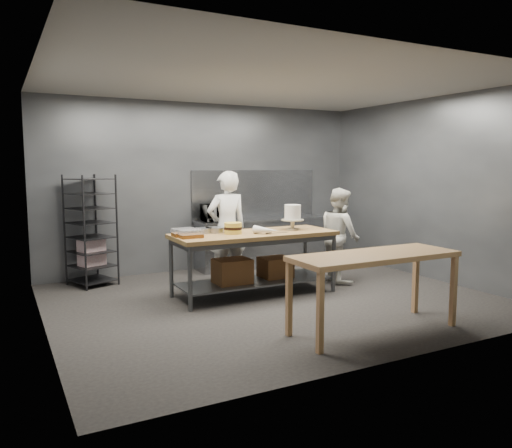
{
  "coord_description": "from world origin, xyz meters",
  "views": [
    {
      "loc": [
        -3.42,
        -6.01,
        1.89
      ],
      "look_at": [
        -0.11,
        0.32,
        1.05
      ],
      "focal_mm": 35.0,
      "sensor_mm": 36.0,
      "label": 1
    }
  ],
  "objects_px": {
    "microwave": "(218,213)",
    "speed_rack": "(91,231)",
    "layer_cake": "(233,228)",
    "chef_behind": "(227,228)",
    "work_table": "(253,256)",
    "near_counter": "(375,261)",
    "chef_right": "(340,235)",
    "frosted_cake_stand": "(293,214)"
  },
  "relations": [
    {
      "from": "speed_rack",
      "to": "layer_cake",
      "type": "height_order",
      "value": "speed_rack"
    },
    {
      "from": "microwave",
      "to": "speed_rack",
      "type": "bearing_deg",
      "value": -177.93
    },
    {
      "from": "chef_behind",
      "to": "frosted_cake_stand",
      "type": "height_order",
      "value": "chef_behind"
    },
    {
      "from": "chef_right",
      "to": "layer_cake",
      "type": "height_order",
      "value": "chef_right"
    },
    {
      "from": "chef_behind",
      "to": "near_counter",
      "type": "bearing_deg",
      "value": 102.32
    },
    {
      "from": "work_table",
      "to": "chef_right",
      "type": "distance_m",
      "value": 1.67
    },
    {
      "from": "chef_right",
      "to": "frosted_cake_stand",
      "type": "bearing_deg",
      "value": 106.09
    },
    {
      "from": "near_counter",
      "to": "layer_cake",
      "type": "relative_size",
      "value": 7.93
    },
    {
      "from": "chef_right",
      "to": "microwave",
      "type": "bearing_deg",
      "value": 50.73
    },
    {
      "from": "near_counter",
      "to": "microwave",
      "type": "bearing_deg",
      "value": 93.95
    },
    {
      "from": "chef_right",
      "to": "layer_cake",
      "type": "xyz_separation_m",
      "value": [
        -1.96,
        -0.09,
        0.23
      ]
    },
    {
      "from": "chef_behind",
      "to": "chef_right",
      "type": "xyz_separation_m",
      "value": [
        1.74,
        -0.62,
        -0.14
      ]
    },
    {
      "from": "frosted_cake_stand",
      "to": "layer_cake",
      "type": "distance_m",
      "value": 1.01
    },
    {
      "from": "layer_cake",
      "to": "chef_behind",
      "type": "bearing_deg",
      "value": 72.68
    },
    {
      "from": "near_counter",
      "to": "chef_right",
      "type": "relative_size",
      "value": 1.31
    },
    {
      "from": "frosted_cake_stand",
      "to": "work_table",
      "type": "bearing_deg",
      "value": -178.37
    },
    {
      "from": "work_table",
      "to": "microwave",
      "type": "bearing_deg",
      "value": 83.11
    },
    {
      "from": "speed_rack",
      "to": "chef_right",
      "type": "distance_m",
      "value": 3.98
    },
    {
      "from": "near_counter",
      "to": "work_table",
      "type": "bearing_deg",
      "value": 103.18
    },
    {
      "from": "work_table",
      "to": "chef_behind",
      "type": "relative_size",
      "value": 1.33
    },
    {
      "from": "work_table",
      "to": "near_counter",
      "type": "xyz_separation_m",
      "value": [
        0.49,
        -2.07,
        0.24
      ]
    },
    {
      "from": "work_table",
      "to": "near_counter",
      "type": "relative_size",
      "value": 1.2
    },
    {
      "from": "speed_rack",
      "to": "chef_behind",
      "type": "distance_m",
      "value": 2.15
    },
    {
      "from": "near_counter",
      "to": "chef_behind",
      "type": "bearing_deg",
      "value": 101.49
    },
    {
      "from": "speed_rack",
      "to": "microwave",
      "type": "height_order",
      "value": "speed_rack"
    },
    {
      "from": "work_table",
      "to": "layer_cake",
      "type": "height_order",
      "value": "layer_cake"
    },
    {
      "from": "layer_cake",
      "to": "frosted_cake_stand",
      "type": "bearing_deg",
      "value": -0.31
    },
    {
      "from": "chef_behind",
      "to": "frosted_cake_stand",
      "type": "relative_size",
      "value": 4.75
    },
    {
      "from": "work_table",
      "to": "chef_behind",
      "type": "distance_m",
      "value": 0.81
    },
    {
      "from": "near_counter",
      "to": "layer_cake",
      "type": "height_order",
      "value": "layer_cake"
    },
    {
      "from": "work_table",
      "to": "speed_rack",
      "type": "relative_size",
      "value": 1.37
    },
    {
      "from": "speed_rack",
      "to": "chef_right",
      "type": "xyz_separation_m",
      "value": [
        3.64,
        -1.61,
        -0.09
      ]
    },
    {
      "from": "speed_rack",
      "to": "frosted_cake_stand",
      "type": "xyz_separation_m",
      "value": [
        2.68,
        -1.7,
        0.3
      ]
    },
    {
      "from": "frosted_cake_stand",
      "to": "layer_cake",
      "type": "relative_size",
      "value": 1.51
    },
    {
      "from": "work_table",
      "to": "chef_right",
      "type": "relative_size",
      "value": 1.57
    },
    {
      "from": "near_counter",
      "to": "layer_cake",
      "type": "bearing_deg",
      "value": 110.73
    },
    {
      "from": "near_counter",
      "to": "microwave",
      "type": "relative_size",
      "value": 3.69
    },
    {
      "from": "speed_rack",
      "to": "chef_behind",
      "type": "xyz_separation_m",
      "value": [
        1.91,
        -0.98,
        0.05
      ]
    },
    {
      "from": "chef_behind",
      "to": "chef_right",
      "type": "relative_size",
      "value": 1.18
    },
    {
      "from": "near_counter",
      "to": "microwave",
      "type": "height_order",
      "value": "microwave"
    },
    {
      "from": "speed_rack",
      "to": "layer_cake",
      "type": "distance_m",
      "value": 2.39
    },
    {
      "from": "work_table",
      "to": "speed_rack",
      "type": "xyz_separation_m",
      "value": [
        -1.99,
        1.72,
        0.28
      ]
    }
  ]
}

